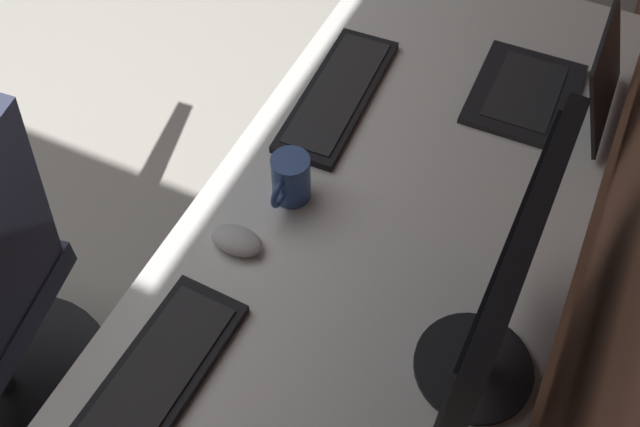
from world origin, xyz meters
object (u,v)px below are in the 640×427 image
(laptop_leftmost, at_px, (556,86))
(mouse_main, at_px, (237,240))
(monitor_primary, at_px, (500,295))
(keyboard_main, at_px, (338,94))
(keyboard_spare, at_px, (146,391))
(coffee_mug, at_px, (290,179))

(laptop_leftmost, xyz_separation_m, mouse_main, (0.63, -0.44, -0.03))
(laptop_leftmost, bearing_deg, monitor_primary, 3.10)
(keyboard_main, bearing_deg, mouse_main, -0.95)
(keyboard_main, bearing_deg, keyboard_spare, 0.24)
(monitor_primary, height_order, coffee_mug, monitor_primary)
(monitor_primary, bearing_deg, mouse_main, -96.07)
(coffee_mug, bearing_deg, mouse_main, -14.09)
(monitor_primary, distance_m, keyboard_main, 0.72)
(monitor_primary, bearing_deg, laptop_leftmost, -176.90)
(laptop_leftmost, relative_size, mouse_main, 2.87)
(laptop_leftmost, relative_size, keyboard_spare, 0.70)
(keyboard_spare, bearing_deg, mouse_main, -178.10)
(keyboard_spare, relative_size, mouse_main, 4.09)
(keyboard_spare, bearing_deg, coffee_mug, 176.67)
(keyboard_main, xyz_separation_m, mouse_main, (0.45, -0.01, 0.01))
(monitor_primary, xyz_separation_m, keyboard_main, (-0.50, -0.47, -0.23))
(monitor_primary, relative_size, keyboard_spare, 1.12)
(keyboard_main, bearing_deg, coffee_mug, 5.95)
(laptop_leftmost, bearing_deg, mouse_main, -35.04)
(laptop_leftmost, bearing_deg, coffee_mug, -40.18)
(mouse_main, bearing_deg, laptop_leftmost, 144.96)
(keyboard_spare, relative_size, coffee_mug, 3.65)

